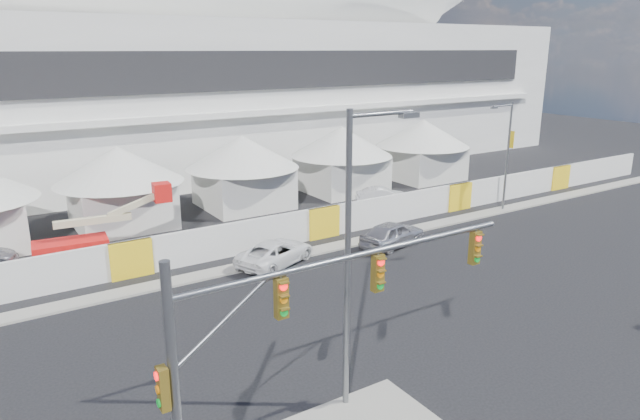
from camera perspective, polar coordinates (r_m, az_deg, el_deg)
ground at (r=22.45m, az=7.94°, el=-15.40°), size 160.00×160.00×0.00m
far_curb at (r=43.92m, az=17.29°, el=-0.09°), size 80.00×1.20×0.12m
stadium at (r=59.89m, az=-12.02°, el=13.49°), size 80.00×24.80×21.98m
tent_row at (r=41.46m, az=-13.37°, el=3.68°), size 53.40×8.40×5.40m
hoarding_fence at (r=36.03m, az=0.31°, el=-1.23°), size 70.00×0.25×2.00m
scaffold_tower at (r=77.60m, az=16.96°, el=11.07°), size 4.40×4.40×12.00m
sedan_silver at (r=34.74m, az=7.27°, el=-2.39°), size 2.75×4.90×1.58m
pickup_curb at (r=31.76m, az=-4.46°, el=-4.26°), size 4.13×5.50×1.39m
lot_car_a at (r=44.08m, az=6.28°, el=1.41°), size 3.05×4.18×1.31m
traffic_mast at (r=14.57m, az=-5.55°, el=-14.82°), size 10.56×0.69×7.14m
streetlight_median at (r=17.83m, az=3.48°, el=-3.29°), size 2.70×0.27×9.77m
streetlight_curb at (r=43.27m, az=18.14°, el=5.79°), size 2.35×0.53×7.92m
boom_lift at (r=35.12m, az=-22.51°, el=-2.83°), size 7.87×2.15×3.95m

